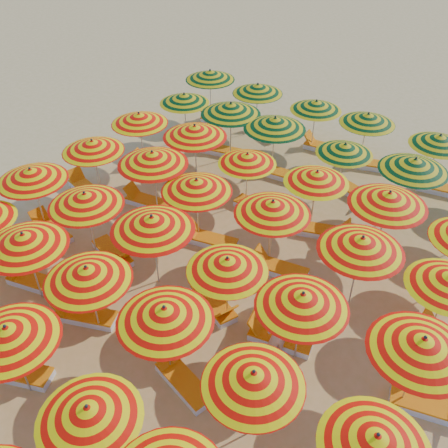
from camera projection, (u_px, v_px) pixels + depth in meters
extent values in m
plane|color=tan|center=(215.00, 272.00, 15.58)|extent=(120.00, 120.00, 0.00)
cylinder|color=silver|center=(19.00, 361.00, 11.57)|extent=(0.04, 0.04, 2.29)
cone|color=#F56D00|center=(8.00, 334.00, 10.96)|extent=(2.90, 2.90, 0.44)
sphere|color=black|center=(5.00, 326.00, 10.81)|extent=(0.08, 0.08, 0.08)
cylinder|color=silver|center=(96.00, 438.00, 10.19)|extent=(0.04, 0.04, 2.12)
cone|color=#F56D00|center=(88.00, 413.00, 9.63)|extent=(2.73, 2.73, 0.40)
sphere|color=black|center=(86.00, 406.00, 9.48)|extent=(0.07, 0.07, 0.07)
cylinder|color=silver|center=(33.00, 268.00, 14.03)|extent=(0.04, 0.04, 2.34)
cone|color=#F56D00|center=(24.00, 240.00, 13.41)|extent=(2.72, 2.72, 0.45)
sphere|color=black|center=(22.00, 233.00, 13.25)|extent=(0.08, 0.08, 0.08)
cylinder|color=silver|center=(93.00, 301.00, 13.09)|extent=(0.04, 0.04, 2.26)
cone|color=#F56D00|center=(87.00, 274.00, 12.49)|extent=(2.99, 2.99, 0.43)
sphere|color=black|center=(85.00, 267.00, 12.33)|extent=(0.08, 0.08, 0.08)
cylinder|color=silver|center=(168.00, 342.00, 12.00)|extent=(0.04, 0.04, 2.30)
cone|color=#F56D00|center=(165.00, 314.00, 11.39)|extent=(2.99, 2.99, 0.44)
sphere|color=black|center=(164.00, 307.00, 11.23)|extent=(0.08, 0.08, 0.08)
cylinder|color=silver|center=(252.00, 405.00, 10.73)|extent=(0.04, 0.04, 2.20)
cone|color=#F56D00|center=(253.00, 378.00, 10.15)|extent=(2.83, 2.83, 0.42)
sphere|color=black|center=(254.00, 371.00, 10.00)|extent=(0.07, 0.07, 0.07)
cone|color=#F56D00|center=(376.00, 441.00, 9.14)|extent=(2.43, 2.43, 0.41)
sphere|color=black|center=(378.00, 434.00, 9.00)|extent=(0.07, 0.07, 0.07)
cylinder|color=silver|center=(38.00, 200.00, 16.69)|extent=(0.04, 0.04, 2.29)
cone|color=#F56D00|center=(31.00, 175.00, 16.08)|extent=(2.74, 2.74, 0.44)
sphere|color=black|center=(29.00, 168.00, 15.93)|extent=(0.08, 0.08, 0.08)
cylinder|color=silver|center=(91.00, 225.00, 15.59)|extent=(0.04, 0.04, 2.31)
cone|color=#F56D00|center=(85.00, 199.00, 14.97)|extent=(2.47, 2.47, 0.44)
sphere|color=black|center=(84.00, 192.00, 14.82)|extent=(0.08, 0.08, 0.08)
cylinder|color=silver|center=(155.00, 251.00, 14.54)|extent=(0.05, 0.05, 2.41)
cone|color=#F56D00|center=(152.00, 223.00, 13.90)|extent=(2.98, 2.98, 0.46)
sphere|color=black|center=(151.00, 216.00, 13.74)|extent=(0.08, 0.08, 0.08)
cylinder|color=silver|center=(227.00, 290.00, 13.46)|extent=(0.04, 0.04, 2.18)
cone|color=#F56D00|center=(227.00, 264.00, 12.87)|extent=(2.63, 2.63, 0.42)
sphere|color=black|center=(227.00, 258.00, 12.73)|extent=(0.07, 0.07, 0.07)
cylinder|color=silver|center=(299.00, 328.00, 12.36)|extent=(0.04, 0.04, 2.29)
cone|color=#F56D00|center=(302.00, 300.00, 11.74)|extent=(2.56, 2.56, 0.44)
sphere|color=black|center=(303.00, 293.00, 11.59)|extent=(0.08, 0.08, 0.08)
cylinder|color=silver|center=(412.00, 374.00, 11.27)|extent=(0.04, 0.04, 2.35)
cone|color=#F56D00|center=(423.00, 345.00, 10.65)|extent=(3.03, 3.03, 0.45)
sphere|color=black|center=(426.00, 337.00, 10.49)|extent=(0.08, 0.08, 0.08)
cylinder|color=silver|center=(97.00, 169.00, 18.30)|extent=(0.04, 0.04, 2.22)
cone|color=#F56D00|center=(92.00, 146.00, 17.71)|extent=(2.30, 2.30, 0.42)
sphere|color=black|center=(91.00, 140.00, 17.56)|extent=(0.07, 0.07, 0.07)
cylinder|color=silver|center=(155.00, 184.00, 17.34)|extent=(0.05, 0.05, 2.40)
cone|color=#F56D00|center=(153.00, 158.00, 16.70)|extent=(3.13, 3.13, 0.46)
sphere|color=black|center=(152.00, 151.00, 16.54)|extent=(0.08, 0.08, 0.08)
cylinder|color=silver|center=(198.00, 211.00, 16.22)|extent=(0.04, 0.04, 2.28)
cone|color=#F56D00|center=(197.00, 185.00, 15.61)|extent=(2.60, 2.60, 0.43)
sphere|color=black|center=(196.00, 179.00, 15.46)|extent=(0.08, 0.08, 0.08)
cylinder|color=silver|center=(271.00, 234.00, 15.26)|extent=(0.04, 0.04, 2.31)
cone|color=#F56D00|center=(273.00, 207.00, 14.64)|extent=(2.79, 2.79, 0.44)
sphere|color=black|center=(273.00, 200.00, 14.48)|extent=(0.08, 0.08, 0.08)
cylinder|color=silver|center=(355.00, 272.00, 13.88)|extent=(0.04, 0.04, 2.36)
cone|color=#F56D00|center=(362.00, 244.00, 13.25)|extent=(2.91, 2.91, 0.45)
sphere|color=black|center=(363.00, 237.00, 13.10)|extent=(0.08, 0.08, 0.08)
cylinder|color=silver|center=(440.00, 306.00, 13.02)|extent=(0.04, 0.04, 2.15)
cylinder|color=silver|center=(142.00, 141.00, 20.00)|extent=(0.04, 0.04, 2.23)
cone|color=#F56D00|center=(139.00, 118.00, 19.40)|extent=(2.93, 2.93, 0.42)
sphere|color=black|center=(139.00, 113.00, 19.25)|extent=(0.07, 0.07, 0.07)
cylinder|color=silver|center=(196.00, 156.00, 18.91)|extent=(0.05, 0.05, 2.38)
cone|color=#F56D00|center=(195.00, 131.00, 18.27)|extent=(2.73, 2.73, 0.45)
sphere|color=black|center=(194.00, 125.00, 18.11)|extent=(0.08, 0.08, 0.08)
cylinder|color=silver|center=(247.00, 180.00, 17.85)|extent=(0.04, 0.04, 2.06)
cone|color=#F56D00|center=(247.00, 159.00, 17.30)|extent=(2.51, 2.51, 0.39)
sphere|color=black|center=(247.00, 153.00, 17.16)|extent=(0.07, 0.07, 0.07)
cylinder|color=silver|center=(314.00, 200.00, 16.79)|extent=(0.04, 0.04, 2.16)
cone|color=#F56D00|center=(317.00, 177.00, 16.21)|extent=(2.37, 2.37, 0.41)
sphere|color=black|center=(318.00, 171.00, 16.07)|extent=(0.07, 0.07, 0.07)
cylinder|color=silver|center=(382.00, 226.00, 15.50)|extent=(0.05, 0.05, 2.39)
cone|color=#F56D00|center=(389.00, 199.00, 14.86)|extent=(2.94, 2.94, 0.45)
sphere|color=black|center=(391.00, 192.00, 14.70)|extent=(0.08, 0.08, 0.08)
cylinder|color=silver|center=(185.00, 118.00, 21.67)|extent=(0.04, 0.04, 2.13)
cone|color=#656407|center=(184.00, 98.00, 21.11)|extent=(2.64, 2.64, 0.41)
sphere|color=black|center=(184.00, 93.00, 20.96)|extent=(0.07, 0.07, 0.07)
cylinder|color=silver|center=(231.00, 132.00, 20.36)|extent=(0.05, 0.05, 2.41)
cone|color=#656407|center=(231.00, 109.00, 19.72)|extent=(3.10, 3.10, 0.46)
sphere|color=black|center=(231.00, 102.00, 19.55)|extent=(0.08, 0.08, 0.08)
cylinder|color=silver|center=(273.00, 147.00, 19.41)|extent=(0.05, 0.05, 2.38)
cone|color=#656407|center=(275.00, 123.00, 18.77)|extent=(2.73, 2.73, 0.45)
sphere|color=black|center=(275.00, 117.00, 18.61)|extent=(0.08, 0.08, 0.08)
cylinder|color=silver|center=(341.00, 170.00, 18.40)|extent=(0.04, 0.04, 2.06)
cone|color=#656407|center=(345.00, 149.00, 17.85)|extent=(2.73, 2.73, 0.39)
sphere|color=black|center=(346.00, 143.00, 17.71)|extent=(0.07, 0.07, 0.07)
cylinder|color=silver|center=(408.00, 190.00, 17.14)|extent=(0.04, 0.04, 2.32)
cone|color=#656407|center=(414.00, 165.00, 16.52)|extent=(3.00, 3.00, 0.44)
sphere|color=black|center=(416.00, 158.00, 16.36)|extent=(0.08, 0.08, 0.08)
cylinder|color=silver|center=(210.00, 95.00, 23.42)|extent=(0.04, 0.04, 2.27)
cone|color=#656407|center=(210.00, 75.00, 22.81)|extent=(2.87, 2.87, 0.43)
sphere|color=black|center=(210.00, 70.00, 22.66)|extent=(0.08, 0.08, 0.08)
cylinder|color=silver|center=(257.00, 109.00, 22.31)|extent=(0.04, 0.04, 2.21)
cone|color=#656407|center=(258.00, 89.00, 21.72)|extent=(2.64, 2.64, 0.42)
sphere|color=black|center=(258.00, 83.00, 21.57)|extent=(0.07, 0.07, 0.07)
cylinder|color=silver|center=(314.00, 126.00, 21.11)|extent=(0.04, 0.04, 2.14)
cone|color=#656407|center=(316.00, 105.00, 20.54)|extent=(2.76, 2.76, 0.41)
sphere|color=black|center=(317.00, 100.00, 20.40)|extent=(0.07, 0.07, 0.07)
cylinder|color=silver|center=(364.00, 140.00, 20.07)|extent=(0.04, 0.04, 2.19)
cone|color=#656407|center=(368.00, 119.00, 19.49)|extent=(2.83, 2.83, 0.42)
sphere|color=black|center=(369.00, 113.00, 19.34)|extent=(0.07, 0.07, 0.07)
cylinder|color=silver|center=(433.00, 162.00, 18.78)|extent=(0.04, 0.04, 2.14)
cone|color=#656407|center=(439.00, 140.00, 18.21)|extent=(2.81, 2.81, 0.41)
sphere|color=black|center=(441.00, 134.00, 18.06)|extent=(0.07, 0.07, 0.07)
cube|color=white|center=(19.00, 374.00, 12.53)|extent=(1.80, 1.14, 0.20)
cube|color=orange|center=(18.00, 371.00, 12.45)|extent=(1.80, 1.14, 0.06)
cube|color=white|center=(35.00, 283.00, 15.08)|extent=(1.79, 0.96, 0.20)
cube|color=orange|center=(34.00, 280.00, 15.00)|extent=(1.79, 0.96, 0.06)
cube|color=orange|center=(14.00, 269.00, 15.06)|extent=(0.49, 0.65, 0.48)
cube|color=white|center=(87.00, 317.00, 14.01)|extent=(1.79, 1.15, 0.20)
cube|color=orange|center=(86.00, 314.00, 13.93)|extent=(1.79, 1.15, 0.06)
cube|color=orange|center=(62.00, 304.00, 13.92)|extent=(0.55, 0.67, 0.48)
cube|color=white|center=(184.00, 383.00, 12.31)|extent=(1.79, 1.01, 0.20)
cube|color=orange|center=(184.00, 380.00, 12.23)|extent=(1.79, 1.01, 0.06)
cube|color=orange|center=(167.00, 357.00, 12.52)|extent=(0.50, 0.66, 0.48)
cube|color=white|center=(52.00, 232.00, 16.99)|extent=(1.77, 0.83, 0.20)
cube|color=orange|center=(51.00, 229.00, 16.91)|extent=(1.77, 0.83, 0.06)
cube|color=orange|center=(39.00, 216.00, 17.15)|extent=(0.45, 0.63, 0.48)
cube|color=white|center=(113.00, 254.00, 16.12)|extent=(1.79, 1.03, 0.20)
cube|color=orange|center=(112.00, 251.00, 16.04)|extent=(1.79, 1.03, 0.06)
cube|color=orange|center=(122.00, 257.00, 15.48)|extent=(0.51, 0.66, 0.48)
cube|color=white|center=(214.00, 304.00, 14.39)|extent=(1.79, 1.21, 0.20)
cube|color=orange|center=(214.00, 301.00, 14.31)|extent=(1.79, 1.21, 0.06)
cube|color=orange|center=(227.00, 311.00, 13.71)|extent=(0.57, 0.68, 0.48)
cube|color=white|center=(280.00, 340.00, 13.38)|extent=(1.78, 0.91, 0.20)
cube|color=orange|center=(281.00, 336.00, 13.30)|extent=(1.78, 0.91, 0.06)
cube|color=orange|center=(256.00, 323.00, 13.38)|extent=(0.47, 0.64, 0.48)
cube|color=white|center=(426.00, 407.00, 11.80)|extent=(1.79, 0.98, 0.20)
cube|color=orange|center=(428.00, 404.00, 11.72)|extent=(1.79, 0.98, 0.06)
cube|color=white|center=(86.00, 190.00, 19.02)|extent=(1.79, 0.96, 0.20)
cube|color=orange|center=(86.00, 187.00, 18.94)|extent=(1.79, 0.96, 0.06)
cube|color=orange|center=(76.00, 175.00, 19.22)|extent=(0.49, 0.65, 0.48)
cube|color=white|center=(149.00, 203.00, 18.35)|extent=(1.77, 0.83, 0.20)
cube|color=orange|center=(148.00, 200.00, 18.27)|extent=(1.77, 0.83, 0.06)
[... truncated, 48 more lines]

